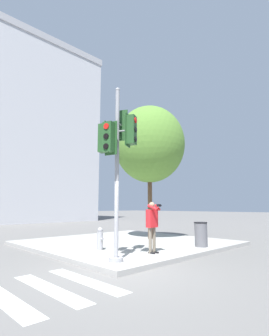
{
  "coord_description": "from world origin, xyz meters",
  "views": [
    {
      "loc": [
        -4.91,
        -5.63,
        1.74
      ],
      "look_at": [
        1.13,
        0.56,
        3.01
      ],
      "focal_mm": 28.0,
      "sensor_mm": 36.0,
      "label": 1
    }
  ],
  "objects_px": {
    "person_photographer": "(152,222)",
    "trash_bin": "(201,234)",
    "traffic_signal_pole": "(117,146)",
    "fire_hydrant": "(100,239)",
    "street_tree": "(149,144)"
  },
  "relations": [
    {
      "from": "traffic_signal_pole",
      "to": "person_photographer",
      "type": "relative_size",
      "value": 3.07
    },
    {
      "from": "street_tree",
      "to": "fire_hydrant",
      "type": "relative_size",
      "value": 8.34
    },
    {
      "from": "street_tree",
      "to": "trash_bin",
      "type": "bearing_deg",
      "value": -98.22
    },
    {
      "from": "fire_hydrant",
      "to": "trash_bin",
      "type": "height_order",
      "value": "trash_bin"
    },
    {
      "from": "person_photographer",
      "to": "trash_bin",
      "type": "height_order",
      "value": "person_photographer"
    },
    {
      "from": "street_tree",
      "to": "trash_bin",
      "type": "xyz_separation_m",
      "value": [
        -0.46,
        -3.17,
        -4.32
      ]
    },
    {
      "from": "traffic_signal_pole",
      "to": "fire_hydrant",
      "type": "xyz_separation_m",
      "value": [
        0.92,
        1.99,
        -3.03
      ]
    },
    {
      "from": "fire_hydrant",
      "to": "trash_bin",
      "type": "distance_m",
      "value": 4.03
    },
    {
      "from": "person_photographer",
      "to": "street_tree",
      "type": "bearing_deg",
      "value": 43.39
    },
    {
      "from": "trash_bin",
      "to": "fire_hydrant",
      "type": "bearing_deg",
      "value": 147.01
    },
    {
      "from": "person_photographer",
      "to": "street_tree",
      "type": "distance_m",
      "value": 5.53
    },
    {
      "from": "trash_bin",
      "to": "traffic_signal_pole",
      "type": "bearing_deg",
      "value": 177.32
    },
    {
      "from": "fire_hydrant",
      "to": "person_photographer",
      "type": "bearing_deg",
      "value": -64.09
    },
    {
      "from": "person_photographer",
      "to": "fire_hydrant",
      "type": "height_order",
      "value": "person_photographer"
    },
    {
      "from": "person_photographer",
      "to": "fire_hydrant",
      "type": "relative_size",
      "value": 2.13
    }
  ]
}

